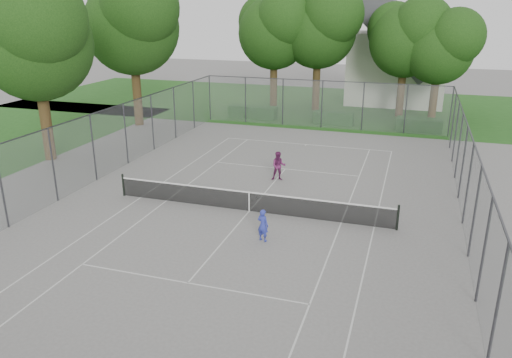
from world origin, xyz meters
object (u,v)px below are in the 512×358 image
(tennis_net, at_px, (249,201))
(house, at_px, (398,56))
(woman_player, at_px, (279,166))
(girl_player, at_px, (263,225))

(tennis_net, xyz_separation_m, house, (4.61, 29.15, 3.75))
(house, xyz_separation_m, woman_player, (-4.50, -24.65, -3.49))
(woman_player, bearing_deg, tennis_net, -107.65)
(house, distance_m, girl_player, 32.13)
(tennis_net, bearing_deg, house, 81.01)
(tennis_net, relative_size, house, 1.21)
(girl_player, relative_size, woman_player, 0.85)
(woman_player, bearing_deg, house, 63.53)
(tennis_net, bearing_deg, girl_player, -61.10)
(tennis_net, xyz_separation_m, woman_player, (0.12, 4.50, 0.26))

